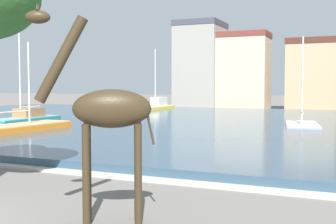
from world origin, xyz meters
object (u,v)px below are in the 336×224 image
sailboat_orange (32,129)px  sailboat_teal (21,121)px  sailboat_yellow (155,108)px  sailboat_grey (301,126)px  giraffe_statue (105,113)px

sailboat_orange → sailboat_teal: 6.33m
sailboat_yellow → sailboat_teal: 22.31m
sailboat_yellow → sailboat_grey: sailboat_yellow is taller
sailboat_grey → sailboat_teal: sailboat_teal is taller
giraffe_statue → sailboat_teal: (-19.22, 18.33, -2.18)m
sailboat_teal → sailboat_grey: bearing=17.7°
sailboat_orange → sailboat_grey: sailboat_grey is taller
sailboat_yellow → sailboat_teal: sailboat_yellow is taller
sailboat_teal → sailboat_yellow: bearing=86.0°
sailboat_yellow → giraffe_statue: bearing=-66.5°
sailboat_grey → sailboat_yellow: bearing=141.3°
giraffe_statue → sailboat_grey: size_ratio=0.74×
sailboat_orange → sailboat_grey: size_ratio=1.12×
sailboat_teal → sailboat_orange: bearing=-41.4°
sailboat_yellow → sailboat_orange: bearing=-83.1°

